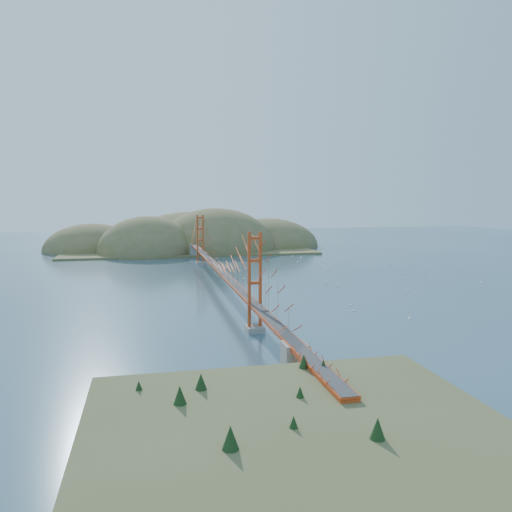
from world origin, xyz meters
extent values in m
plane|color=#2F4C5E|center=(0.00, 0.00, 0.00)|extent=(320.00, 320.00, 0.00)
cube|color=gray|center=(0.00, -30.00, 0.35)|extent=(2.00, 2.40, 0.70)
cube|color=gray|center=(0.00, 30.00, 0.35)|extent=(2.00, 2.40, 0.70)
cube|color=#C93F16|center=(0.00, 0.00, 3.30)|extent=(1.40, 92.00, 0.16)
cube|color=#C93F16|center=(0.00, 0.00, 3.10)|extent=(1.33, 92.00, 0.24)
cube|color=#38383A|center=(0.00, 0.00, 3.40)|extent=(1.19, 92.00, 0.03)
cube|color=gray|center=(0.00, -46.00, 1.65)|extent=(2.00, 2.20, 3.30)
cube|color=gray|center=(0.00, 46.00, 1.65)|extent=(2.20, 2.60, 3.30)
cube|color=#C93F16|center=(0.00, -52.00, 3.30)|extent=(1.40, 12.00, 0.16)
cube|color=#C93F16|center=(0.00, -52.00, 3.05)|extent=(1.33, 12.00, 0.30)
cube|color=gray|center=(0.00, -56.00, 1.47)|extent=(0.50, 0.70, 2.95)
cube|color=gray|center=(0.00, -53.00, 1.47)|extent=(0.50, 0.70, 2.95)
cube|color=gray|center=(0.00, -50.00, 1.47)|extent=(0.50, 0.70, 2.95)
cube|color=gray|center=(0.00, -48.00, 1.47)|extent=(0.50, 0.70, 2.95)
cube|color=#59544C|center=(0.00, -48.50, 0.12)|extent=(9.00, 6.00, 0.24)
cube|color=brown|center=(0.40, -47.80, 0.61)|extent=(3.70, 2.30, 0.75)
cube|color=gray|center=(0.40, -47.80, 1.04)|extent=(3.70, 2.30, 0.10)
cylinder|color=white|center=(0.40, -47.80, 1.49)|extent=(0.03, 0.03, 1.00)
cube|color=#4A502D|center=(-4.00, -60.00, 1.50)|extent=(24.00, 20.00, 3.00)
cube|color=#4A502D|center=(-4.00, -51.00, 0.90)|extent=(24.00, 3.00, 1.80)
cone|color=black|center=(-12.60, -62.96, 3.63)|extent=(0.88, 0.88, 1.26)
cone|color=black|center=(-3.33, -61.12, 3.45)|extent=(0.62, 0.62, 0.89)
cone|color=black|center=(-2.66, -57.06, 3.52)|extent=(0.73, 0.73, 1.04)
cone|color=black|center=(-9.38, -53.75, 3.57)|extent=(0.79, 0.79, 1.13)
cone|color=black|center=(-5.25, -58.79, 3.60)|extent=(0.84, 0.84, 1.19)
cone|color=black|center=(-8.25, -55.63, 3.62)|extent=(0.87, 0.87, 1.24)
cone|color=black|center=(-5.37, -52.47, 3.64)|extent=(0.90, 0.90, 1.29)
cone|color=black|center=(-6.92, -53.64, 3.36)|extent=(0.51, 0.51, 0.73)
cone|color=black|center=(-1.91, -60.49, 3.54)|extent=(0.76, 0.76, 1.09)
cube|color=#786445|center=(0.00, 64.00, 0.25)|extent=(70.00, 40.00, 0.60)
ellipsoid|color=#786445|center=(-12.00, 56.00, 0.00)|extent=(28.00, 28.00, 21.00)
ellipsoid|color=#786445|center=(8.00, 62.00, 0.00)|extent=(36.00, 36.00, 25.00)
ellipsoid|color=#786445|center=(26.00, 70.00, 0.00)|extent=(32.00, 32.00, 18.00)
ellipsoid|color=#786445|center=(-28.00, 68.00, 0.00)|extent=(28.00, 28.00, 16.00)
ellipsoid|color=#786445|center=(2.00, 78.00, 0.00)|extent=(44.00, 44.00, 22.00)
cube|color=white|center=(27.78, 33.18, 0.06)|extent=(0.56, 0.26, 0.10)
cylinder|color=white|center=(27.78, 33.18, 0.36)|extent=(0.02, 0.02, 0.59)
cube|color=white|center=(25.77, 19.42, 0.07)|extent=(0.53, 0.60, 0.11)
cylinder|color=white|center=(25.77, 19.42, 0.39)|extent=(0.02, 0.02, 0.66)
cube|color=white|center=(43.24, 5.45, 0.06)|extent=(0.36, 0.59, 0.10)
cylinder|color=white|center=(43.24, 5.45, 0.37)|extent=(0.02, 0.02, 0.61)
cube|color=white|center=(53.84, 10.43, 0.07)|extent=(0.58, 0.57, 0.11)
cylinder|color=white|center=(53.84, 10.43, 0.40)|extent=(0.02, 0.02, 0.67)
cube|color=white|center=(20.95, -28.03, 0.06)|extent=(0.28, 0.55, 0.10)
cylinder|color=white|center=(20.95, -28.03, 0.34)|extent=(0.02, 0.02, 0.57)
cube|color=white|center=(26.98, 37.78, 0.06)|extent=(0.28, 0.58, 0.10)
cylinder|color=white|center=(26.98, 37.78, 0.36)|extent=(0.02, 0.02, 0.61)
cube|color=white|center=(25.70, 41.43, 0.05)|extent=(0.50, 0.23, 0.09)
cylinder|color=white|center=(25.70, 41.43, 0.32)|extent=(0.01, 0.01, 0.53)
cube|color=white|center=(15.61, -22.51, 0.05)|extent=(0.50, 0.34, 0.09)
cylinder|color=white|center=(15.61, -22.51, 0.31)|extent=(0.01, 0.01, 0.52)
cube|color=white|center=(30.88, -9.81, 0.06)|extent=(0.28, 0.59, 0.10)
cylinder|color=white|center=(30.88, -9.81, 0.37)|extent=(0.02, 0.02, 0.62)
cube|color=white|center=(23.74, 30.16, 0.05)|extent=(0.52, 0.25, 0.09)
cylinder|color=white|center=(23.74, 30.16, 0.33)|extent=(0.01, 0.01, 0.55)
cube|color=white|center=(15.04, 16.36, 0.06)|extent=(0.58, 0.49, 0.10)
cylinder|color=white|center=(15.04, 16.36, 0.38)|extent=(0.02, 0.02, 0.63)
cube|color=white|center=(20.43, -3.99, 0.06)|extent=(0.60, 0.36, 0.10)
cylinder|color=white|center=(20.43, -3.99, 0.37)|extent=(0.02, 0.02, 0.62)
cube|color=white|center=(26.91, 17.07, 0.07)|extent=(0.37, 0.65, 0.11)
cylinder|color=white|center=(26.91, 17.07, 0.41)|extent=(0.02, 0.02, 0.68)
cube|color=white|center=(47.51, -6.30, 0.07)|extent=(0.65, 0.41, 0.11)
cylinder|color=white|center=(47.51, -6.30, 0.40)|extent=(0.02, 0.02, 0.67)
cube|color=white|center=(6.00, 7.62, 0.06)|extent=(0.58, 0.24, 0.10)
cylinder|color=white|center=(6.00, 7.62, 0.37)|extent=(0.02, 0.02, 0.62)
cube|color=white|center=(36.88, 1.88, 0.06)|extent=(0.24, 0.54, 0.09)
cylinder|color=white|center=(36.88, 1.88, 0.34)|extent=(0.02, 0.02, 0.56)
cube|color=white|center=(48.47, 20.27, 0.06)|extent=(0.58, 0.25, 0.10)
cylinder|color=white|center=(48.47, 20.27, 0.37)|extent=(0.02, 0.02, 0.61)
cube|color=white|center=(16.69, -18.86, 0.05)|extent=(0.34, 0.52, 0.09)
cylinder|color=white|center=(16.69, -18.86, 0.33)|extent=(0.01, 0.01, 0.54)
cube|color=white|center=(42.70, 19.45, 0.06)|extent=(0.53, 0.26, 0.09)
cylinder|color=white|center=(42.70, 19.45, 0.33)|extent=(0.01, 0.01, 0.55)
cube|color=white|center=(19.90, -0.18, 0.07)|extent=(0.49, 0.63, 0.11)
cylinder|color=white|center=(19.90, -0.18, 0.40)|extent=(0.02, 0.02, 0.67)
camera|label=1|loc=(-11.98, -85.49, 15.58)|focal=35.00mm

